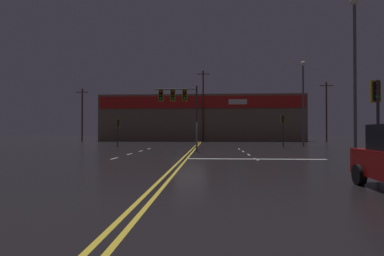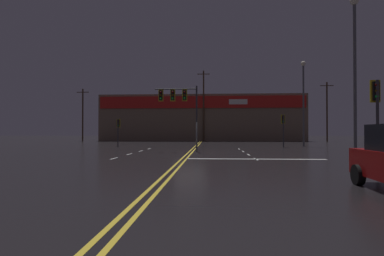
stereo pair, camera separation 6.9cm
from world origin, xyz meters
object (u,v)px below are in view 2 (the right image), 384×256
traffic_signal_corner_southeast (376,104)px  streetlight_near_right (355,56)px  streetlight_near_left (303,92)px  traffic_signal_corner_northwest (118,126)px  traffic_signal_corner_northeast (283,123)px  traffic_signal_median (179,100)px

traffic_signal_corner_southeast → streetlight_near_right: streetlight_near_right is taller
traffic_signal_corner_southeast → streetlight_near_left: streetlight_near_left is taller
traffic_signal_corner_northwest → traffic_signal_corner_northeast: bearing=-3.4°
traffic_signal_corner_northwest → streetlight_near_left: 21.70m
traffic_signal_median → traffic_signal_corner_northwest: bearing=131.9°
traffic_signal_corner_northeast → traffic_signal_corner_northwest: bearing=176.6°
traffic_signal_corner_northwest → traffic_signal_corner_southeast: bearing=-48.7°
traffic_signal_median → streetlight_near_left: (13.36, 9.89, 1.90)m
traffic_signal_median → traffic_signal_corner_southeast: 15.28m
traffic_signal_corner_northeast → traffic_signal_corner_southeast: traffic_signal_corner_southeast is taller
traffic_signal_median → streetlight_near_left: streetlight_near_left is taller
traffic_signal_corner_southeast → traffic_signal_corner_northeast: bearing=88.2°
streetlight_near_left → traffic_signal_corner_northeast: bearing=-142.8°
traffic_signal_corner_northeast → streetlight_near_right: 13.30m
traffic_signal_corner_northeast → traffic_signal_corner_southeast: (-0.59, -19.27, 0.32)m
traffic_signal_median → streetlight_near_left: bearing=36.5°
traffic_signal_median → traffic_signal_corner_northwest: traffic_signal_median is taller
traffic_signal_corner_northwest → streetlight_near_left: (21.32, 1.02, 3.91)m
traffic_signal_corner_northwest → traffic_signal_corner_northeast: (18.50, -1.11, 0.28)m
traffic_signal_corner_northeast → streetlight_near_right: streetlight_near_right is taller
streetlight_near_left → traffic_signal_corner_southeast: bearing=-99.1°
traffic_signal_corner_northwest → streetlight_near_right: size_ratio=0.30×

